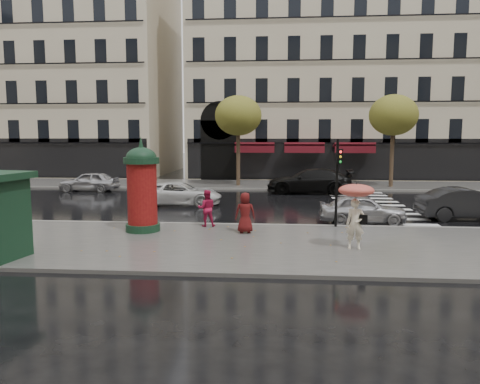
# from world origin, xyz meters

# --- Properties ---
(ground) EXTENTS (160.00, 160.00, 0.00)m
(ground) POSITION_xyz_m (0.00, 0.00, 0.00)
(ground) COLOR black
(ground) RESTS_ON ground
(near_sidewalk) EXTENTS (90.00, 7.00, 0.12)m
(near_sidewalk) POSITION_xyz_m (0.00, -0.50, 0.06)
(near_sidewalk) COLOR #474744
(near_sidewalk) RESTS_ON ground
(far_sidewalk) EXTENTS (90.00, 6.00, 0.12)m
(far_sidewalk) POSITION_xyz_m (0.00, 19.00, 0.06)
(far_sidewalk) COLOR #474744
(far_sidewalk) RESTS_ON ground
(near_kerb) EXTENTS (90.00, 0.25, 0.14)m
(near_kerb) POSITION_xyz_m (0.00, 3.00, 0.07)
(near_kerb) COLOR slate
(near_kerb) RESTS_ON ground
(far_kerb) EXTENTS (90.00, 0.25, 0.14)m
(far_kerb) POSITION_xyz_m (0.00, 16.00, 0.07)
(far_kerb) COLOR slate
(far_kerb) RESTS_ON ground
(zebra_crossing) EXTENTS (3.60, 11.75, 0.01)m
(zebra_crossing) POSITION_xyz_m (6.00, 9.60, 0.01)
(zebra_crossing) COLOR silver
(zebra_crossing) RESTS_ON ground
(bldg_far_corner) EXTENTS (26.00, 14.00, 22.90)m
(bldg_far_corner) POSITION_xyz_m (6.00, 30.00, 11.31)
(bldg_far_corner) COLOR #B7A88C
(bldg_far_corner) RESTS_ON ground
(bldg_far_left) EXTENTS (24.00, 14.00, 22.90)m
(bldg_far_left) POSITION_xyz_m (-22.00, 30.00, 11.31)
(bldg_far_left) COLOR #B7A88C
(bldg_far_left) RESTS_ON ground
(tree_far_left) EXTENTS (3.40, 3.40, 6.64)m
(tree_far_left) POSITION_xyz_m (-2.00, 18.00, 5.17)
(tree_far_left) COLOR #38281C
(tree_far_left) RESTS_ON ground
(tree_far_right) EXTENTS (3.40, 3.40, 6.64)m
(tree_far_right) POSITION_xyz_m (9.00, 18.00, 5.17)
(tree_far_right) COLOR #38281C
(tree_far_right) RESTS_ON ground
(woman_umbrella) EXTENTS (1.14, 1.14, 2.20)m
(woman_umbrella) POSITION_xyz_m (3.47, -0.95, 1.57)
(woman_umbrella) COLOR #F6E7CA
(woman_umbrella) RESTS_ON near_sidewalk
(woman_red) EXTENTS (0.80, 0.67, 1.49)m
(woman_red) POSITION_xyz_m (-1.93, 2.40, 0.86)
(woman_red) COLOR #B0153D
(woman_red) RESTS_ON near_sidewalk
(man_burgundy) EXTENTS (0.81, 0.58, 1.55)m
(man_burgundy) POSITION_xyz_m (-0.29, 1.26, 0.89)
(man_burgundy) COLOR #541011
(man_burgundy) RESTS_ON near_sidewalk
(morris_column) EXTENTS (1.36, 1.36, 3.65)m
(morris_column) POSITION_xyz_m (-4.26, 1.31, 1.87)
(morris_column) COLOR #13311E
(morris_column) RESTS_ON near_sidewalk
(traffic_light) EXTENTS (0.26, 0.35, 3.55)m
(traffic_light) POSITION_xyz_m (3.32, 2.73, 2.27)
(traffic_light) COLOR black
(traffic_light) RESTS_ON near_sidewalk
(car_silver) EXTENTS (3.72, 1.52, 1.26)m
(car_silver) POSITION_xyz_m (4.58, 4.20, 0.63)
(car_silver) COLOR #B3B4B9
(car_silver) RESTS_ON ground
(car_darkgrey) EXTENTS (4.46, 1.81, 1.44)m
(car_darkgrey) POSITION_xyz_m (9.48, 5.49, 0.72)
(car_darkgrey) COLOR black
(car_darkgrey) RESTS_ON ground
(car_white) EXTENTS (4.63, 2.25, 1.27)m
(car_white) POSITION_xyz_m (-4.40, 8.75, 0.64)
(car_white) COLOR silver
(car_white) RESTS_ON ground
(car_black) EXTENTS (5.62, 2.44, 1.61)m
(car_black) POSITION_xyz_m (2.98, 14.62, 0.81)
(car_black) COLOR black
(car_black) RESTS_ON ground
(car_far_silver) EXTENTS (3.96, 1.60, 1.35)m
(car_far_silver) POSITION_xyz_m (-11.85, 14.45, 0.67)
(car_far_silver) COLOR #B6B6BB
(car_far_silver) RESTS_ON ground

